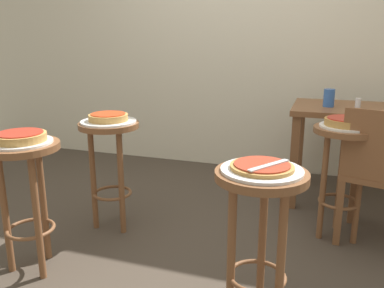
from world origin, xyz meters
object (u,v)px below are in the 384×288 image
Objects in this scene: pizza_middle at (20,137)px; stool_rear at (343,158)px; serving_plate_rear at (347,126)px; wooden_chair at (380,172)px; serving_plate_foreground at (262,170)px; pizza_rear at (347,122)px; serving_plate_leftside at (109,122)px; dining_table at (361,124)px; stool_leftside at (110,151)px; pizza_leftside at (108,117)px; cup_near_edge at (329,98)px; condiment_shaker at (358,103)px; stool_middle at (25,178)px; serving_plate_middle at (21,142)px; stool_foreground at (260,215)px; pizza_foreground at (262,166)px; pizza_server_knife at (269,165)px.

pizza_middle is 0.36× the size of stool_rear.
wooden_chair reaches higher than serving_plate_rear.
pizza_rear is (0.35, 0.97, 0.03)m from serving_plate_foreground.
serving_plate_leftside is 1.45m from pizza_rear.
dining_table is at bearing 78.18° from stool_rear.
stool_leftside is 0.22m from pizza_leftside.
cup_near_edge reaches higher than condiment_shaker.
dining_table is (1.55, 0.97, 0.09)m from stool_leftside.
serving_plate_rear reaches higher than stool_middle.
stool_leftside is (-1.07, 0.64, -0.19)m from serving_plate_foreground.
stool_middle is 1.83m from stool_rear.
serving_plate_foreground is 2.55× the size of cup_near_edge.
serving_plate_middle is 0.90× the size of serving_plate_leftside.
stool_leftside is at bearing -144.92° from cup_near_edge.
pizza_middle is at bearing -105.05° from stool_leftside.
stool_rear is at bearing 70.19° from stool_foreground.
pizza_server_knife is (0.03, -0.02, 0.01)m from pizza_foreground.
condiment_shaker is at bearing -135.90° from dining_table.
serving_plate_foreground is 1.06× the size of serving_plate_middle.
serving_plate_foreground is at bearing -63.43° from stool_foreground.
serving_plate_rear is at bearing -90.00° from pizza_rear.
pizza_foreground is 1.05m from stool_rear.
pizza_foreground is (-0.00, 0.00, 0.02)m from serving_plate_foreground.
stool_foreground is 1.08m from wooden_chair.
pizza_leftside is 1.83m from dining_table.
stool_leftside is at bearing -148.02° from dining_table.
wooden_chair is at bearing 3.92° from pizza_server_knife.
wooden_chair is at bearing -13.05° from serving_plate_rear.
cup_near_edge is at bearing 45.87° from stool_middle.
stool_middle is 0.19m from serving_plate_middle.
pizza_rear reaches higher than pizza_foreground.
stool_foreground is at bearing 90.00° from pizza_foreground.
cup_near_edge reaches higher than pizza_rear.
dining_table is (0.13, 0.64, 0.09)m from stool_rear.
stool_middle is 1.00× the size of stool_leftside.
dining_table is 1.70m from pizza_server_knife.
pizza_foreground is 1.63m from condiment_shaker.
serving_plate_rear is 0.33m from wooden_chair.
serving_plate_leftside is at bearing 0.00° from stool_leftside.
pizza_leftside is 1.45m from pizza_rear.
pizza_leftside reaches higher than pizza_foreground.
pizza_rear is at bearing -79.44° from cup_near_edge.
serving_plate_leftside is 1.28m from pizza_server_knife.
serving_plate_foreground and serving_plate_leftside have the same top height.
pizza_rear reaches higher than stool_leftside.
wooden_chair is (0.20, -0.05, -0.06)m from stool_rear.
serving_plate_leftside is 1.42× the size of pizza_leftside.
pizza_server_knife reaches higher than stool_foreground.
serving_plate_rear is at bearing -98.69° from condiment_shaker.
serving_plate_rear is (1.42, 0.33, 0.19)m from stool_leftside.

